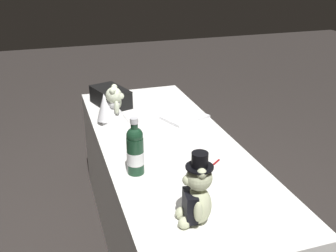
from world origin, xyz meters
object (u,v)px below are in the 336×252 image
(signing_pen, at_px, (213,165))
(guestbook, at_px, (185,117))
(champagne_bottle, at_px, (135,150))
(gift_case_black, at_px, (111,97))
(teddy_bear_groom, at_px, (196,195))
(teddy_bear_bride, at_px, (112,108))

(signing_pen, height_order, guestbook, guestbook)
(champagne_bottle, distance_m, signing_pen, 0.40)
(signing_pen, bearing_deg, champagne_bottle, -97.57)
(guestbook, bearing_deg, signing_pen, -29.55)
(signing_pen, bearing_deg, gift_case_black, -161.49)
(teddy_bear_groom, height_order, teddy_bear_bride, teddy_bear_groom)
(teddy_bear_groom, xyz_separation_m, teddy_bear_bride, (-1.05, -0.13, -0.02))
(teddy_bear_groom, distance_m, guestbook, 1.04)
(teddy_bear_groom, xyz_separation_m, guestbook, (-0.99, 0.31, -0.11))
(champagne_bottle, bearing_deg, gift_case_black, 177.10)
(teddy_bear_bride, distance_m, champagne_bottle, 0.62)
(champagne_bottle, bearing_deg, signing_pen, 82.43)
(gift_case_black, bearing_deg, guestbook, 46.55)
(champagne_bottle, distance_m, gift_case_black, 0.94)
(teddy_bear_bride, height_order, champagne_bottle, champagne_bottle)
(teddy_bear_groom, relative_size, guestbook, 1.16)
(teddy_bear_groom, xyz_separation_m, signing_pen, (-0.38, 0.24, -0.12))
(teddy_bear_groom, relative_size, gift_case_black, 0.90)
(teddy_bear_bride, xyz_separation_m, guestbook, (0.07, 0.45, -0.09))
(teddy_bear_bride, relative_size, guestbook, 0.92)
(teddy_bear_bride, distance_m, signing_pen, 0.78)
(teddy_bear_groom, height_order, gift_case_black, teddy_bear_groom)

